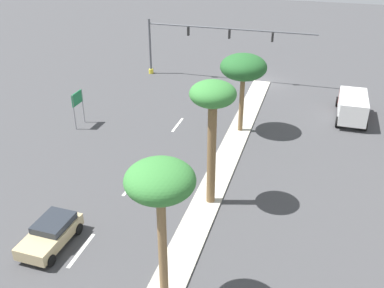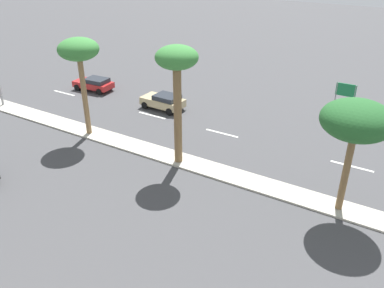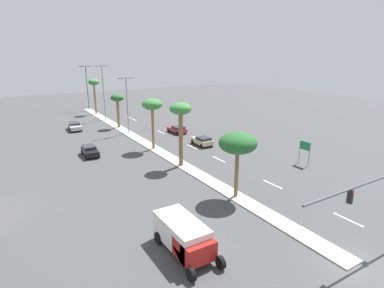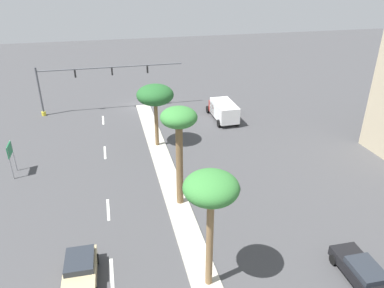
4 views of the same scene
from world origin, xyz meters
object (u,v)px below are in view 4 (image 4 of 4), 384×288
Objects in this scene: palm_tree_mid at (155,96)px; sedan_black_trailing at (361,270)px; palm_tree_left at (211,192)px; traffic_signal_gantry at (81,81)px; directional_road_sign at (10,153)px; sedan_tan_center at (80,271)px; palm_tree_rear at (179,125)px; box_truck at (223,110)px.

sedan_black_trailing is (-8.92, 20.75, -4.74)m from palm_tree_mid.
palm_tree_left reaches higher than palm_tree_mid.
traffic_signal_gantry reaches higher than directional_road_sign.
palm_tree_rear is at bearing -139.22° from sedan_tan_center.
box_truck is at bearing -125.85° from sedan_tan_center.
traffic_signal_gantry is 2.80× the size of palm_tree_mid.
palm_tree_left is 10.65m from sedan_black_trailing.
palm_tree_rear is at bearing -49.23° from sedan_black_trailing.
sedan_tan_center is at bearing -15.62° from palm_tree_left.
palm_tree_rear is 1.07× the size of palm_tree_left.
directional_road_sign is 21.40m from palm_tree_left.
traffic_signal_gantry is at bearing -57.73° from palm_tree_mid.
palm_tree_rear reaches higher than directional_road_sign.
palm_tree_left is (0.07, 8.35, -0.25)m from palm_tree_rear.
palm_tree_mid is at bearing -167.90° from directional_road_sign.
sedan_tan_center is (7.33, 6.32, -5.95)m from palm_tree_rear.
directional_road_sign reaches higher than box_truck.
traffic_signal_gantry reaches higher than sedan_black_trailing.
palm_tree_left is (-7.65, 30.90, 2.38)m from traffic_signal_gantry.
palm_tree_left is at bearing 70.12° from box_truck.
traffic_signal_gantry is at bearing -76.09° from palm_tree_left.
palm_tree_rear is at bearing -90.46° from palm_tree_left.
sedan_tan_center is 16.51m from sedan_black_trailing.
traffic_signal_gantry is 36.74m from sedan_black_trailing.
box_truck is (0.06, -25.97, 0.56)m from sedan_black_trailing.
directional_road_sign is 0.39× the size of palm_tree_rear.
sedan_black_trailing is at bearing 141.15° from directional_road_sign.
traffic_signal_gantry is 31.92m from palm_tree_left.
palm_tree_left is at bearing 103.91° from traffic_signal_gantry.
palm_tree_rear is 11.36m from sedan_tan_center.
sedan_black_trailing is at bearing 113.27° from palm_tree_mid.
traffic_signal_gantry reaches higher than sedan_tan_center.
directional_road_sign is at bearing 20.00° from box_truck.
palm_tree_mid reaches higher than traffic_signal_gantry.
sedan_black_trailing is 25.97m from box_truck.
palm_tree_mid is 1.06× the size of box_truck.
palm_tree_rear is 2.02× the size of sedan_tan_center.
palm_tree_mid is 11.10m from box_truck.
palm_tree_mid is 18.98m from sedan_tan_center.
palm_tree_left is at bearing -11.44° from sedan_black_trailing.
box_truck is at bearing -118.72° from palm_tree_rear.
palm_tree_rear reaches higher than box_truck.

